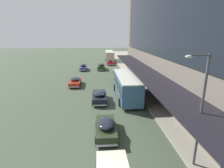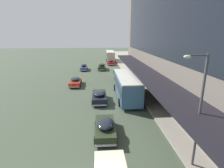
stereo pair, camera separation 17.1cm
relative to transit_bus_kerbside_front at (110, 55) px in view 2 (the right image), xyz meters
name	(u,v)px [view 2 (the right image)]	position (x,y,z in m)	size (l,w,h in m)	color
transit_bus_kerbside_front	(110,55)	(0.00, 0.00, 0.00)	(2.87, 10.32, 3.33)	tan
transit_bus_kerbside_rear	(126,85)	(-0.10, -37.35, -0.06)	(2.86, 10.05, 3.23)	#3A638F
sedan_lead_near	(75,81)	(-8.11, -30.45, -1.20)	(2.08, 4.77, 1.41)	#AD2816
sedan_far_back	(105,127)	(-3.41, -46.92, -1.15)	(1.91, 4.40, 1.55)	#2A3720
sedan_oncoming_rear	(102,67)	(-3.22, -16.14, -1.11)	(2.04, 4.82, 1.64)	#1F3116
sedan_oncoming_front	(111,62)	(-0.39, -8.58, -1.14)	(1.87, 4.64, 1.57)	#B2151D
sedan_trailing_mid	(118,72)	(0.32, -22.47, -1.20)	(1.83, 4.77, 1.42)	gray
sedan_second_mid	(99,96)	(-3.90, -38.76, -1.14)	(1.97, 4.56, 1.56)	black
sedan_trailing_near	(84,67)	(-7.81, -16.18, -1.16)	(1.93, 4.81, 1.54)	navy
street_lamp	(198,105)	(2.16, -51.21, 2.53)	(1.50, 0.28, 7.44)	#4C4C51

